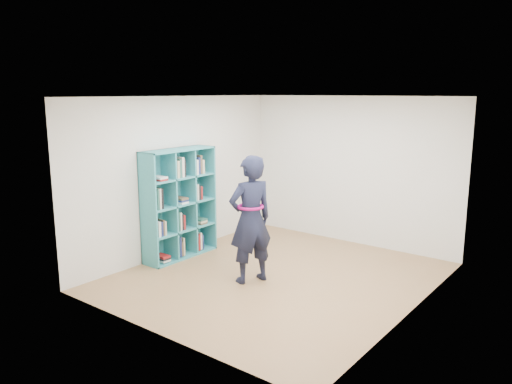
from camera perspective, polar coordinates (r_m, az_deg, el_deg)
The scene contains 9 objects.
floor at distance 7.43m, azimuth 2.35°, elevation -9.65°, with size 4.50×4.50×0.00m, color #966D44.
ceiling at distance 6.94m, azimuth 2.52°, elevation 10.83°, with size 4.50×4.50×0.00m, color white.
wall_left at distance 8.36m, azimuth -8.83°, elevation 1.85°, with size 0.02×4.50×2.60m, color silver.
wall_right at distance 6.16m, azimuth 17.80°, elevation -1.98°, with size 0.02×4.50×2.60m, color silver.
wall_back at distance 8.97m, azimuth 10.77°, elevation 2.43°, with size 4.00×0.02×2.60m, color silver.
wall_front at distance 5.43m, azimuth -11.44°, elevation -3.41°, with size 4.00×0.02×2.60m, color silver.
bookshelf at distance 8.19m, azimuth -8.90°, elevation -1.47°, with size 0.39×1.33×1.78m.
person at distance 6.99m, azimuth -0.63°, elevation -3.15°, with size 0.66×0.78×1.82m.
smartphone at distance 7.13m, azimuth -0.67°, elevation -1.89°, with size 0.03×0.11×0.14m.
Camera 1 is at (4.00, -5.67, 2.67)m, focal length 35.00 mm.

